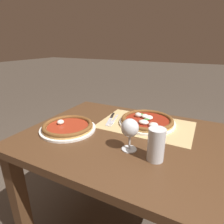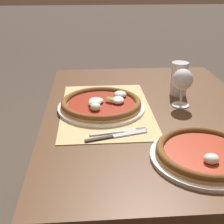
% 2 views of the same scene
% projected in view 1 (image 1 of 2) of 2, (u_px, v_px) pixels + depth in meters
% --- Properties ---
extents(dining_table, '(1.16, 0.83, 0.74)m').
position_uv_depth(dining_table, '(131.00, 155.00, 1.04)').
color(dining_table, '#4C301C').
rests_on(dining_table, ground).
extents(paper_placemat, '(0.54, 0.35, 0.00)m').
position_uv_depth(paper_placemat, '(146.00, 125.00, 1.13)').
color(paper_placemat, tan).
rests_on(paper_placemat, dining_table).
extents(pizza_near, '(0.34, 0.34, 0.05)m').
position_uv_depth(pizza_near, '(147.00, 121.00, 1.14)').
color(pizza_near, white).
rests_on(pizza_near, paper_placemat).
extents(pizza_far, '(0.31, 0.31, 0.05)m').
position_uv_depth(pizza_far, '(68.00, 127.00, 1.07)').
color(pizza_far, white).
rests_on(pizza_far, dining_table).
extents(wine_glass, '(0.08, 0.08, 0.16)m').
position_uv_depth(wine_glass, '(130.00, 129.00, 0.84)').
color(wine_glass, silver).
rests_on(wine_glass, dining_table).
extents(pint_glass, '(0.07, 0.07, 0.15)m').
position_uv_depth(pint_glass, '(156.00, 145.00, 0.78)').
color(pint_glass, silver).
rests_on(pint_glass, dining_table).
extents(fork, '(0.05, 0.20, 0.00)m').
position_uv_depth(fork, '(114.00, 120.00, 1.19)').
color(fork, '#B7B7BC').
rests_on(fork, paper_placemat).
extents(knife, '(0.07, 0.21, 0.01)m').
position_uv_depth(knife, '(111.00, 119.00, 1.21)').
color(knife, black).
rests_on(knife, paper_placemat).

